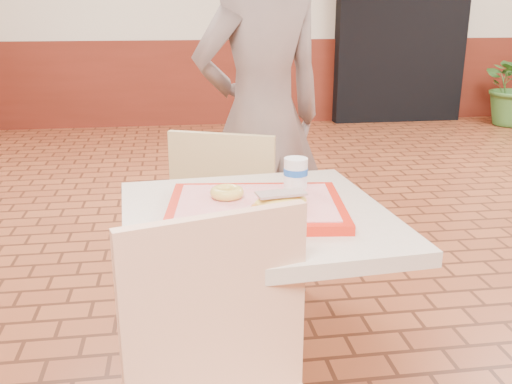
{
  "coord_description": "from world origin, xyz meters",
  "views": [
    {
      "loc": [
        -1.57,
        -1.94,
        1.37
      ],
      "look_at": [
        -1.35,
        -0.4,
        0.86
      ],
      "focal_mm": 40.0,
      "sensor_mm": 36.0,
      "label": 1
    }
  ],
  "objects": [
    {
      "name": "paper_cup",
      "position": [
        -1.21,
        -0.29,
        0.88
      ],
      "size": [
        0.07,
        0.07,
        0.09
      ],
      "rotation": [
        0.0,
        0.0,
        -0.39
      ],
      "color": "silver",
      "rests_on": "serving_tray"
    },
    {
      "name": "main_table",
      "position": [
        -1.35,
        -0.4,
        0.54
      ],
      "size": [
        0.76,
        0.76,
        0.8
      ],
      "rotation": [
        0.0,
        0.0,
        0.08
      ],
      "color": "beige",
      "rests_on": "ground"
    },
    {
      "name": "corridor_doorway",
      "position": [
        1.2,
        4.88,
        1.1
      ],
      "size": [
        1.6,
        0.22,
        2.2
      ],
      "primitive_type": "cube",
      "color": "black",
      "rests_on": "ground"
    },
    {
      "name": "ring_donut",
      "position": [
        -1.43,
        -0.35,
        0.85
      ],
      "size": [
        0.12,
        0.12,
        0.03
      ],
      "primitive_type": "torus",
      "rotation": [
        0.0,
        0.0,
        0.29
      ],
      "color": "gold",
      "rests_on": "serving_tray"
    },
    {
      "name": "long_john_donut",
      "position": [
        -1.29,
        -0.47,
        0.85
      ],
      "size": [
        0.17,
        0.1,
        0.05
      ],
      "rotation": [
        0.0,
        0.0,
        0.14
      ],
      "color": "gold",
      "rests_on": "serving_tray"
    },
    {
      "name": "serving_tray",
      "position": [
        -1.35,
        -0.4,
        0.82
      ],
      "size": [
        0.5,
        0.39,
        0.03
      ],
      "rotation": [
        0.0,
        0.0,
        -0.12
      ],
      "color": "red",
      "rests_on": "main_table"
    },
    {
      "name": "chair_main_back",
      "position": [
        -1.36,
        0.28,
        0.51
      ],
      "size": [
        0.55,
        0.55,
        0.91
      ],
      "rotation": [
        0.0,
        0.0,
        2.75
      ],
      "color": "#D1BA7D",
      "rests_on": "ground"
    },
    {
      "name": "customer",
      "position": [
        -1.18,
        0.59,
        0.88
      ],
      "size": [
        0.73,
        0.58,
        1.76
      ],
      "primitive_type": "imported",
      "rotation": [
        0.0,
        0.0,
        3.42
      ],
      "color": "#705C56",
      "rests_on": "ground"
    }
  ]
}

